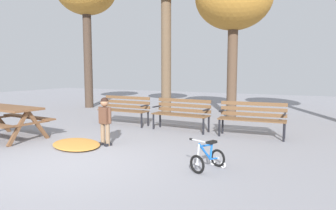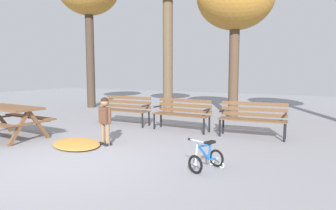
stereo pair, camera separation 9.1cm
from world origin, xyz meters
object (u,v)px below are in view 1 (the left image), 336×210
object	(u,v)px
park_bench_far_left	(125,108)
kids_bicycle	(208,158)
park_bench_left	(182,112)
park_bench_right	(252,116)
picnic_table	(7,114)
child_standing	(105,117)

from	to	relation	value
park_bench_far_left	kids_bicycle	world-z (taller)	park_bench_far_left
park_bench_left	kids_bicycle	bearing A→B (deg)	-58.33
park_bench_far_left	park_bench_right	world-z (taller)	same
park_bench_right	kids_bicycle	xyz separation A→B (m)	(-0.11, -2.91, -0.31)
picnic_table	kids_bicycle	world-z (taller)	picnic_table
park_bench_far_left	park_bench_right	distance (m)	3.79
park_bench_far_left	child_standing	distance (m)	2.62
child_standing	park_bench_left	bearing A→B (deg)	71.40
park_bench_left	child_standing	world-z (taller)	child_standing
picnic_table	park_bench_left	bearing A→B (deg)	40.68
picnic_table	park_bench_left	world-z (taller)	park_bench_left
picnic_table	park_bench_far_left	bearing A→B (deg)	64.30
park_bench_far_left	park_bench_left	bearing A→B (deg)	-1.41
park_bench_left	park_bench_right	xyz separation A→B (m)	(1.89, 0.01, 0.00)
park_bench_far_left	park_bench_left	xyz separation A→B (m)	(1.90, -0.05, 0.00)
park_bench_far_left	kids_bicycle	bearing A→B (deg)	-38.55
park_bench_far_left	child_standing	size ratio (longest dim) A/B	1.52
picnic_table	park_bench_far_left	world-z (taller)	park_bench_far_left
picnic_table	park_bench_right	distance (m)	5.90
park_bench_left	kids_bicycle	distance (m)	3.41
child_standing	picnic_table	bearing A→B (deg)	-168.48
park_bench_right	child_standing	world-z (taller)	child_standing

